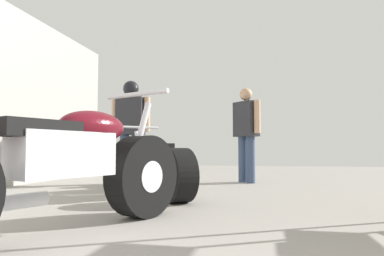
% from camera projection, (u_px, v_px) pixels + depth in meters
% --- Properties ---
extents(ground_plane, '(17.80, 17.80, 0.00)m').
position_uv_depth(ground_plane, '(191.00, 205.00, 3.59)').
color(ground_plane, gray).
extents(motorcycle_maroon_cruiser, '(1.10, 2.14, 1.04)m').
position_uv_depth(motorcycle_maroon_cruiser, '(57.00, 169.00, 2.27)').
color(motorcycle_maroon_cruiser, black).
rests_on(motorcycle_maroon_cruiser, ground_plane).
extents(motorcycle_black_naked, '(1.37, 1.62, 0.89)m').
position_uv_depth(motorcycle_black_naked, '(155.00, 166.00, 4.29)').
color(motorcycle_black_naked, black).
rests_on(motorcycle_black_naked, ground_plane).
extents(mechanic_in_blue, '(0.53, 0.54, 1.63)m').
position_uv_depth(mechanic_in_blue, '(246.00, 129.00, 6.05)').
color(mechanic_in_blue, '#384766').
rests_on(mechanic_in_blue, ground_plane).
extents(mechanic_with_helmet, '(0.67, 0.26, 1.72)m').
position_uv_depth(mechanic_with_helmet, '(131.00, 122.00, 5.84)').
color(mechanic_with_helmet, '#384766').
rests_on(mechanic_with_helmet, ground_plane).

